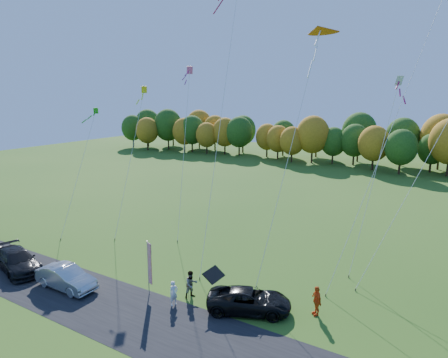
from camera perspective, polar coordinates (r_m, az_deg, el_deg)
The scene contains 18 objects.
ground at distance 29.30m, azimuth -6.39°, elevation -15.69°, with size 160.00×160.00×0.00m, color #295416.
asphalt_strip at distance 26.68m, azimuth -11.96°, elevation -18.90°, with size 90.00×6.00×0.01m, color black.
tree_line at distance 78.19m, azimuth 19.15°, elevation 1.47°, with size 116.00×12.00×10.00m, color #1E4711, non-canonical shape.
black_suv at distance 26.59m, azimuth 3.60°, elevation -16.92°, with size 2.46×5.34×1.48m, color black.
silver_sedan at distance 31.34m, azimuth -21.64°, elevation -12.95°, with size 1.70×4.88×1.61m, color #AFB0B4.
dark_truck_a at distance 35.70m, azimuth -27.41°, elevation -10.32°, with size 2.32×5.71×1.66m, color black.
person_tailgate_a at distance 27.36m, azimuth -7.20°, elevation -15.88°, with size 0.61×0.40×1.67m, color white.
person_tailgate_b at distance 28.09m, azimuth -4.70°, elevation -14.77°, with size 0.92×0.72×1.90m, color gray.
person_east at distance 26.71m, azimuth 13.07°, elevation -16.56°, with size 1.13×0.47×1.92m, color #DF5015.
feather_flag at distance 28.09m, azimuth -10.62°, elevation -11.70°, with size 0.50×0.22×3.91m.
kite_delta_blue at distance 33.37m, azimuth -0.25°, elevation 10.40°, with size 4.89×12.63×26.12m.
kite_parafoil_orange at distance 32.02m, azimuth 25.77°, elevation 14.43°, with size 8.71×14.12×31.54m.
kite_delta_red at distance 29.71m, azimuth 9.74°, elevation 5.47°, with size 2.64×9.62×19.86m.
kite_parafoil_rainbow at distance 31.22m, azimuth 25.21°, elevation -1.11°, with size 6.73×7.58×14.53m.
kite_diamond_yellow at distance 40.43m, azimuth -13.26°, elevation 2.62°, with size 2.05×7.06×14.71m.
kite_diamond_green at distance 41.95m, azimuth -19.99°, elevation 1.05°, with size 1.70×6.77×12.47m.
kite_diamond_white at distance 32.16m, azimuth 20.70°, elevation 0.35°, with size 2.28×5.25×15.30m.
kite_diamond_pink at distance 39.08m, azimuth -5.75°, elevation 3.93°, with size 3.39×6.76×16.69m.
Camera 1 is at (16.13, -20.27, 13.68)m, focal length 32.00 mm.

